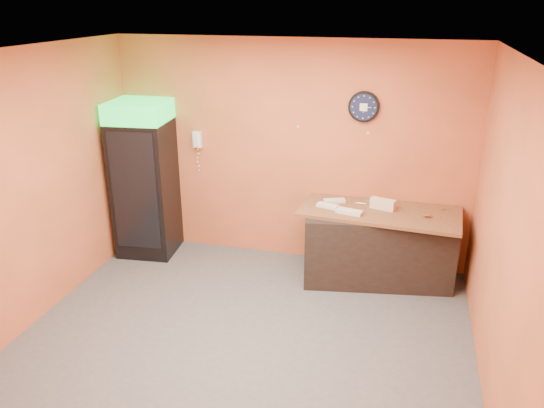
% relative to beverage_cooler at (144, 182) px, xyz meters
% --- Properties ---
extents(floor, '(4.50, 4.50, 0.00)m').
position_rel_beverage_cooler_xyz_m(floor, '(1.85, -1.60, -0.99)').
color(floor, '#47474C').
rests_on(floor, ground).
extents(back_wall, '(4.50, 0.02, 2.80)m').
position_rel_beverage_cooler_xyz_m(back_wall, '(1.85, 0.40, 0.41)').
color(back_wall, '#DB673D').
rests_on(back_wall, floor).
extents(left_wall, '(0.02, 4.00, 2.80)m').
position_rel_beverage_cooler_xyz_m(left_wall, '(-0.40, -1.60, 0.41)').
color(left_wall, '#DB673D').
rests_on(left_wall, floor).
extents(right_wall, '(0.02, 4.00, 2.80)m').
position_rel_beverage_cooler_xyz_m(right_wall, '(4.10, -1.60, 0.41)').
color(right_wall, '#DB673D').
rests_on(right_wall, floor).
extents(ceiling, '(4.50, 4.00, 0.02)m').
position_rel_beverage_cooler_xyz_m(ceiling, '(1.85, -1.60, 1.81)').
color(ceiling, white).
rests_on(ceiling, back_wall).
extents(beverage_cooler, '(0.78, 0.78, 2.03)m').
position_rel_beverage_cooler_xyz_m(beverage_cooler, '(0.00, 0.00, 0.00)').
color(beverage_cooler, black).
rests_on(beverage_cooler, floor).
extents(prep_counter, '(1.82, 1.04, 0.86)m').
position_rel_beverage_cooler_xyz_m(prep_counter, '(3.03, 0.01, -0.56)').
color(prep_counter, black).
rests_on(prep_counter, floor).
extents(wall_clock, '(0.36, 0.06, 0.36)m').
position_rel_beverage_cooler_xyz_m(wall_clock, '(2.74, 0.37, 1.04)').
color(wall_clock, black).
rests_on(wall_clock, back_wall).
extents(wall_phone, '(0.11, 0.10, 0.21)m').
position_rel_beverage_cooler_xyz_m(wall_phone, '(0.64, 0.34, 0.52)').
color(wall_phone, white).
rests_on(wall_phone, back_wall).
extents(butcher_paper, '(1.89, 0.98, 0.04)m').
position_rel_beverage_cooler_xyz_m(butcher_paper, '(3.03, 0.01, -0.11)').
color(butcher_paper, brown).
rests_on(butcher_paper, prep_counter).
extents(sub_roll_stack, '(0.31, 0.18, 0.12)m').
position_rel_beverage_cooler_xyz_m(sub_roll_stack, '(3.06, 0.06, -0.03)').
color(sub_roll_stack, beige).
rests_on(sub_roll_stack, butcher_paper).
extents(wrapped_sandwich_left, '(0.28, 0.17, 0.04)m').
position_rel_beverage_cooler_xyz_m(wrapped_sandwich_left, '(2.43, -0.06, -0.07)').
color(wrapped_sandwich_left, silver).
rests_on(wrapped_sandwich_left, butcher_paper).
extents(wrapped_sandwich_mid, '(0.31, 0.18, 0.04)m').
position_rel_beverage_cooler_xyz_m(wrapped_sandwich_mid, '(2.70, -0.18, -0.07)').
color(wrapped_sandwich_mid, silver).
rests_on(wrapped_sandwich_mid, butcher_paper).
extents(wrapped_sandwich_right, '(0.27, 0.19, 0.04)m').
position_rel_beverage_cooler_xyz_m(wrapped_sandwich_right, '(2.48, 0.13, -0.07)').
color(wrapped_sandwich_right, silver).
rests_on(wrapped_sandwich_right, butcher_paper).
extents(kitchen_tool, '(0.05, 0.05, 0.05)m').
position_rel_beverage_cooler_xyz_m(kitchen_tool, '(2.87, 0.15, -0.07)').
color(kitchen_tool, silver).
rests_on(kitchen_tool, butcher_paper).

